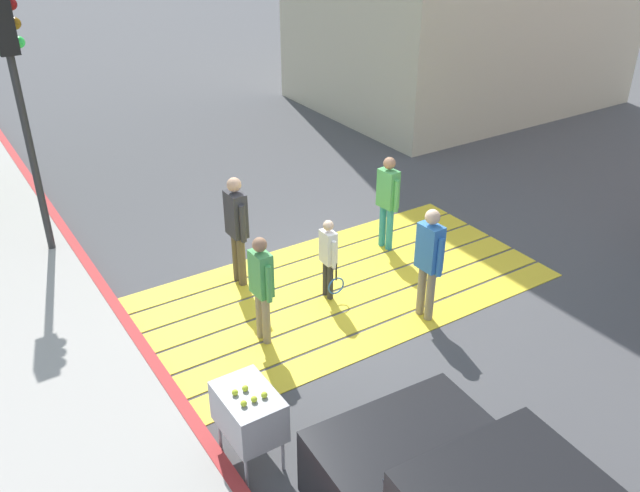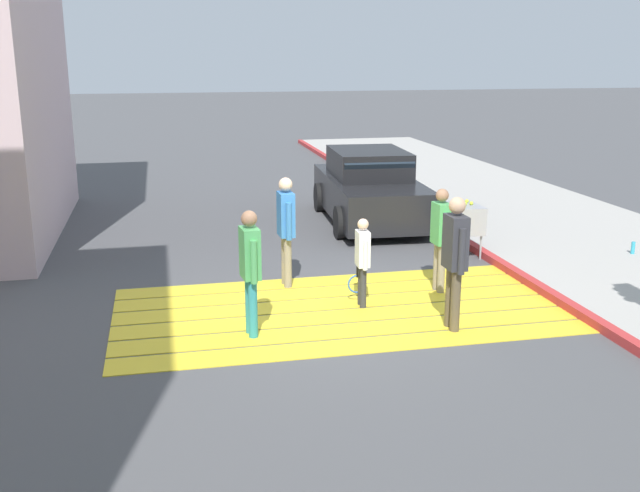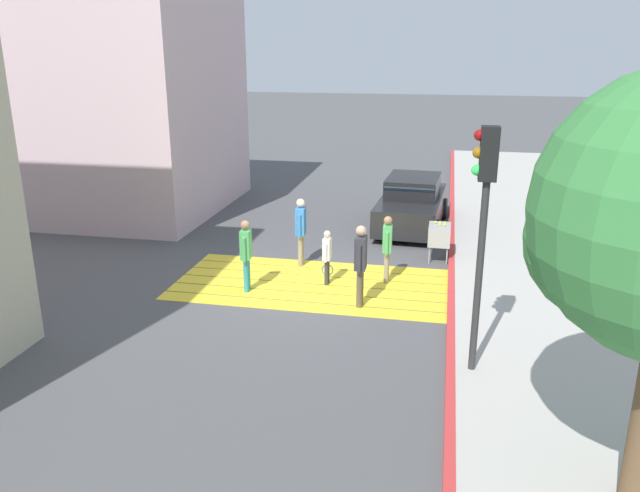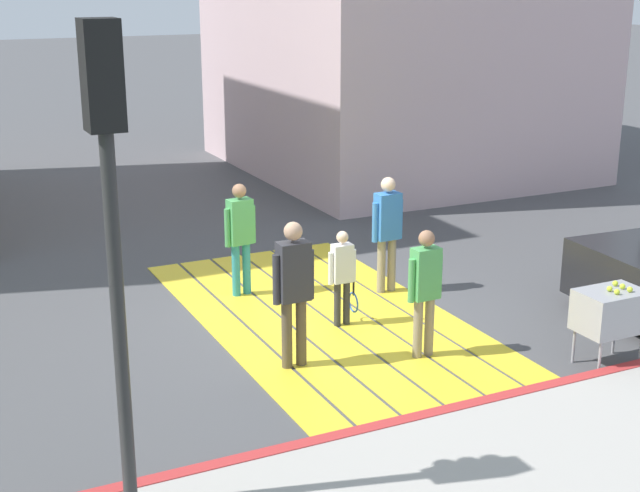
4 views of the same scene
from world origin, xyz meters
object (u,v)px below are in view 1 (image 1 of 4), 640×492
(pedestrian_adult_trailing, at_px, (388,197))
(tennis_ball_cart, at_px, (249,412))
(pedestrian_adult_lead, at_px, (429,257))
(pedestrian_adult_side, at_px, (237,223))
(pedestrian_teen_behind, at_px, (261,283))
(pedestrian_child_with_racket, at_px, (328,255))
(traffic_light_corner, at_px, (17,79))

(pedestrian_adult_trailing, bearing_deg, tennis_ball_cart, -144.08)
(pedestrian_adult_lead, bearing_deg, pedestrian_adult_side, 128.37)
(pedestrian_adult_lead, xyz_separation_m, pedestrian_adult_trailing, (0.81, 1.99, -0.04))
(pedestrian_adult_trailing, height_order, pedestrian_teen_behind, pedestrian_adult_trailing)
(pedestrian_adult_side, xyz_separation_m, pedestrian_teen_behind, (-0.42, -1.56, -0.11))
(pedestrian_adult_trailing, distance_m, pedestrian_teen_behind, 3.31)
(pedestrian_adult_trailing, xyz_separation_m, pedestrian_child_with_racket, (-1.72, -0.79, -0.23))
(pedestrian_adult_side, height_order, pedestrian_teen_behind, pedestrian_adult_side)
(traffic_light_corner, relative_size, pedestrian_child_with_racket, 3.21)
(pedestrian_teen_behind, bearing_deg, pedestrian_adult_trailing, 21.49)
(pedestrian_adult_side, distance_m, pedestrian_teen_behind, 1.62)
(pedestrian_child_with_racket, bearing_deg, traffic_light_corner, 130.86)
(pedestrian_adult_lead, bearing_deg, pedestrian_adult_trailing, 67.84)
(pedestrian_adult_side, relative_size, pedestrian_child_with_racket, 1.37)
(pedestrian_adult_side, bearing_deg, pedestrian_adult_trailing, -7.45)
(pedestrian_child_with_racket, bearing_deg, pedestrian_teen_behind, -162.72)
(traffic_light_corner, xyz_separation_m, pedestrian_adult_lead, (4.13, -4.92, -2.02))
(pedestrian_adult_side, bearing_deg, pedestrian_adult_lead, -51.63)
(traffic_light_corner, height_order, pedestrian_adult_trailing, traffic_light_corner)
(traffic_light_corner, xyz_separation_m, pedestrian_adult_side, (2.28, -2.58, -1.98))
(traffic_light_corner, xyz_separation_m, tennis_ball_cart, (0.68, -6.02, -2.34))
(pedestrian_adult_trailing, xyz_separation_m, pedestrian_adult_side, (-2.66, 0.35, 0.08))
(tennis_ball_cart, relative_size, pedestrian_adult_lead, 0.58)
(traffic_light_corner, bearing_deg, pedestrian_adult_trailing, -30.71)
(traffic_light_corner, distance_m, pedestrian_adult_lead, 6.73)
(traffic_light_corner, height_order, pedestrian_adult_side, traffic_light_corner)
(pedestrian_child_with_racket, bearing_deg, pedestrian_adult_trailing, 24.66)
(traffic_light_corner, relative_size, pedestrian_adult_side, 2.34)
(pedestrian_adult_lead, distance_m, pedestrian_teen_behind, 2.40)
(pedestrian_child_with_racket, bearing_deg, tennis_ball_cart, -137.90)
(tennis_ball_cart, bearing_deg, traffic_light_corner, 96.44)
(pedestrian_adult_trailing, distance_m, pedestrian_adult_side, 2.68)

